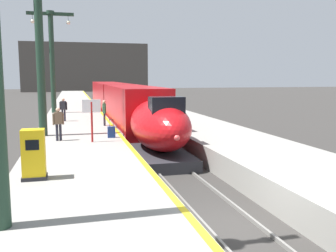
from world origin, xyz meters
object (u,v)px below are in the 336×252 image
(passenger_near_edge, at_px, (58,121))
(passenger_mid_platform, at_px, (63,108))
(station_column_mid, at_px, (39,23))
(station_column_far, at_px, (52,52))
(departure_info_board, at_px, (92,112))
(passenger_far_waiting, at_px, (104,111))
(highspeed_train_main, at_px, (121,103))
(rolling_suitcase, at_px, (111,132))
(ticket_machine_yellow, at_px, (34,156))

(passenger_near_edge, bearing_deg, passenger_mid_platform, 89.45)
(station_column_mid, distance_m, station_column_far, 13.71)
(passenger_near_edge, distance_m, departure_info_board, 1.90)
(station_column_mid, bearing_deg, passenger_far_waiting, 43.68)
(highspeed_train_main, bearing_deg, rolling_suitcase, -99.51)
(ticket_machine_yellow, bearing_deg, departure_info_board, 71.56)
(passenger_mid_platform, bearing_deg, highspeed_train_main, 48.37)
(station_column_mid, relative_size, station_column_far, 1.15)
(station_column_far, bearing_deg, departure_info_board, -81.34)
(rolling_suitcase, bearing_deg, passenger_far_waiting, 89.23)
(highspeed_train_main, height_order, rolling_suitcase, highspeed_train_main)
(rolling_suitcase, bearing_deg, departure_info_board, -133.43)
(station_column_far, distance_m, ticket_machine_yellow, 23.35)
(passenger_mid_platform, xyz_separation_m, ticket_machine_yellow, (-0.61, -15.94, -0.25))
(departure_info_board, bearing_deg, passenger_near_edge, 152.78)
(station_column_mid, height_order, departure_info_board, station_column_mid)
(rolling_suitcase, bearing_deg, station_column_far, 103.13)
(station_column_far, height_order, rolling_suitcase, station_column_far)
(station_column_far, distance_m, passenger_far_waiting, 11.71)
(station_column_mid, xyz_separation_m, station_column_far, (0.00, 13.69, -0.69))
(highspeed_train_main, distance_m, station_column_far, 7.56)
(passenger_mid_platform, bearing_deg, station_column_mid, -98.09)
(highspeed_train_main, relative_size, passenger_mid_platform, 22.56)
(passenger_near_edge, height_order, departure_info_board, departure_info_board)
(departure_info_board, bearing_deg, ticket_machine_yellow, -108.44)
(highspeed_train_main, xyz_separation_m, passenger_near_edge, (-5.02, -14.21, 0.11))
(highspeed_train_main, bearing_deg, passenger_far_waiting, -104.36)
(passenger_far_waiting, distance_m, ticket_machine_yellow, 13.08)
(station_column_far, xyz_separation_m, departure_info_board, (2.50, -16.42, -3.90))
(passenger_near_edge, distance_m, passenger_mid_platform, 8.65)
(station_column_mid, bearing_deg, highspeed_train_main, 64.40)
(station_column_mid, bearing_deg, ticket_machine_yellow, -87.82)
(station_column_far, xyz_separation_m, passenger_mid_platform, (0.96, -6.94, -4.41))
(passenger_far_waiting, xyz_separation_m, rolling_suitcase, (-0.07, -5.08, -0.69))
(ticket_machine_yellow, xyz_separation_m, departure_info_board, (2.15, 6.45, 0.77))
(station_column_far, relative_size, passenger_far_waiting, 5.30)
(passenger_far_waiting, height_order, ticket_machine_yellow, passenger_far_waiting)
(passenger_mid_platform, height_order, departure_info_board, departure_info_board)
(passenger_near_edge, relative_size, rolling_suitcase, 1.72)
(departure_info_board, bearing_deg, rolling_suitcase, 46.57)
(highspeed_train_main, xyz_separation_m, departure_info_board, (-3.40, -15.04, 0.63))
(station_column_far, height_order, passenger_far_waiting, station_column_far)
(station_column_far, relative_size, ticket_machine_yellow, 5.60)
(station_column_mid, distance_m, passenger_far_waiting, 7.16)
(passenger_far_waiting, xyz_separation_m, departure_info_board, (-1.14, -6.21, 0.52))
(station_column_far, height_order, departure_info_board, station_column_far)
(passenger_far_waiting, height_order, departure_info_board, departure_info_board)
(passenger_far_waiting, xyz_separation_m, ticket_machine_yellow, (-3.29, -12.66, -0.25))
(station_column_mid, distance_m, ticket_machine_yellow, 10.64)
(highspeed_train_main, bearing_deg, departure_info_board, -102.73)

